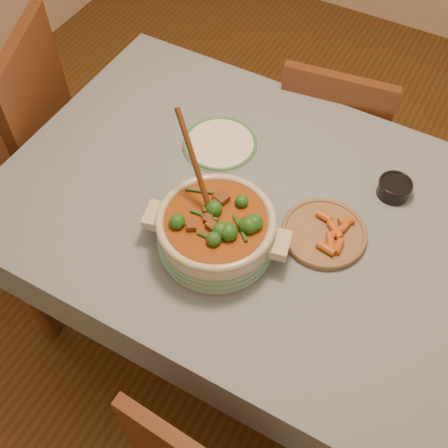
# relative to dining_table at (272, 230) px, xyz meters

# --- Properties ---
(floor) EXTENTS (4.50, 4.50, 0.00)m
(floor) POSITION_rel_dining_table_xyz_m (0.00, 0.00, -0.66)
(floor) COLOR #4B3015
(floor) RESTS_ON ground
(dining_table) EXTENTS (1.68, 1.08, 0.76)m
(dining_table) POSITION_rel_dining_table_xyz_m (0.00, 0.00, 0.00)
(dining_table) COLOR brown
(dining_table) RESTS_ON floor
(stew_casserole) EXTENTS (0.42, 0.38, 0.39)m
(stew_casserole) POSITION_rel_dining_table_xyz_m (-0.09, -0.19, 0.17)
(stew_casserole) COLOR beige
(stew_casserole) RESTS_ON dining_table
(white_plate) EXTENTS (0.29, 0.29, 0.02)m
(white_plate) POSITION_rel_dining_table_xyz_m (-0.27, 0.16, 0.10)
(white_plate) COLOR white
(white_plate) RESTS_ON dining_table
(condiment_bowl) EXTENTS (0.12, 0.12, 0.05)m
(condiment_bowl) POSITION_rel_dining_table_xyz_m (0.28, 0.24, 0.12)
(condiment_bowl) COLOR black
(condiment_bowl) RESTS_ON dining_table
(fried_plate) EXTENTS (0.26, 0.26, 0.04)m
(fried_plate) POSITION_rel_dining_table_xyz_m (0.16, -0.01, 0.11)
(fried_plate) COLOR #907150
(fried_plate) RESTS_ON dining_table
(chair_far) EXTENTS (0.45, 0.45, 0.86)m
(chair_far) POSITION_rel_dining_table_xyz_m (-0.04, 0.66, -0.18)
(chair_far) COLOR brown
(chair_far) RESTS_ON floor
(chair_left) EXTENTS (0.60, 0.60, 0.98)m
(chair_left) POSITION_rel_dining_table_xyz_m (-1.08, 0.01, -0.11)
(chair_left) COLOR brown
(chair_left) RESTS_ON floor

